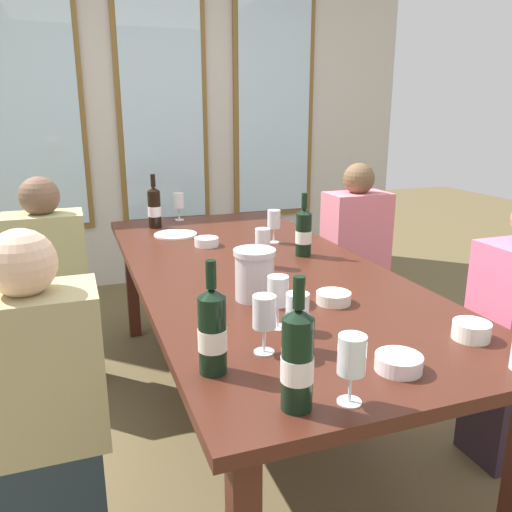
{
  "coord_description": "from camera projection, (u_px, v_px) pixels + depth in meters",
  "views": [
    {
      "loc": [
        -0.75,
        -2.09,
        1.42
      ],
      "look_at": [
        0.0,
        0.0,
        0.79
      ],
      "focal_mm": 36.42,
      "sensor_mm": 36.0,
      "label": 1
    }
  ],
  "objects": [
    {
      "name": "seated_person_1",
      "position": [
        355.0,
        257.0,
        3.26
      ],
      "size": [
        0.38,
        0.24,
        1.11
      ],
      "color": "#27263D",
      "rests_on": "ground"
    },
    {
      "name": "dining_table",
      "position": [
        256.0,
        280.0,
        2.33
      ],
      "size": [
        1.06,
        2.43,
        0.74
      ],
      "color": "#451F14",
      "rests_on": "ground"
    },
    {
      "name": "wine_bottle_0",
      "position": [
        212.0,
        331.0,
        1.36
      ],
      "size": [
        0.08,
        0.08,
        0.31
      ],
      "color": "black",
      "rests_on": "dining_table"
    },
    {
      "name": "wine_bottle_3",
      "position": [
        297.0,
        359.0,
        1.19
      ],
      "size": [
        0.08,
        0.08,
        0.33
      ],
      "color": "black",
      "rests_on": "dining_table"
    },
    {
      "name": "metal_pitcher",
      "position": [
        255.0,
        274.0,
        1.9
      ],
      "size": [
        0.16,
        0.16,
        0.19
      ],
      "color": "silver",
      "rests_on": "dining_table"
    },
    {
      "name": "wine_glass_4",
      "position": [
        179.0,
        201.0,
        3.26
      ],
      "size": [
        0.07,
        0.07,
        0.17
      ],
      "color": "white",
      "rests_on": "dining_table"
    },
    {
      "name": "wine_glass_1",
      "position": [
        263.0,
        241.0,
        2.29
      ],
      "size": [
        0.07,
        0.07,
        0.17
      ],
      "color": "white",
      "rests_on": "dining_table"
    },
    {
      "name": "white_plate_0",
      "position": [
        176.0,
        234.0,
        2.9
      ],
      "size": [
        0.24,
        0.24,
        0.01
      ],
      "primitive_type": "cylinder",
      "color": "white",
      "rests_on": "dining_table"
    },
    {
      "name": "wine_glass_0",
      "position": [
        264.0,
        315.0,
        1.47
      ],
      "size": [
        0.07,
        0.07,
        0.17
      ],
      "color": "white",
      "rests_on": "dining_table"
    },
    {
      "name": "ground_plane",
      "position": [
        256.0,
        412.0,
        2.52
      ],
      "size": [
        12.0,
        12.0,
        0.0
      ],
      "primitive_type": "plane",
      "color": "brown"
    },
    {
      "name": "tasting_bowl_0",
      "position": [
        471.0,
        331.0,
        1.58
      ],
      "size": [
        0.11,
        0.11,
        0.05
      ],
      "primitive_type": "cylinder",
      "color": "white",
      "rests_on": "dining_table"
    },
    {
      "name": "wine_glass_5",
      "position": [
        297.0,
        312.0,
        1.49
      ],
      "size": [
        0.07,
        0.07,
        0.17
      ],
      "color": "white",
      "rests_on": "dining_table"
    },
    {
      "name": "wine_bottle_2",
      "position": [
        304.0,
        232.0,
        2.47
      ],
      "size": [
        0.08,
        0.08,
        0.3
      ],
      "color": "black",
      "rests_on": "dining_table"
    },
    {
      "name": "seated_person_2",
      "position": [
        42.0,
        420.0,
        1.54
      ],
      "size": [
        0.38,
        0.24,
        1.11
      ],
      "color": "#25333B",
      "rests_on": "ground"
    },
    {
      "name": "back_wall_with_windows",
      "position": [
        162.0,
        105.0,
        4.14
      ],
      "size": [
        4.26,
        0.1,
        2.9
      ],
      "color": "beige",
      "rests_on": "ground"
    },
    {
      "name": "tasting_bowl_2",
      "position": [
        399.0,
        363.0,
        1.39
      ],
      "size": [
        0.13,
        0.13,
        0.04
      ],
      "primitive_type": "cylinder",
      "color": "white",
      "rests_on": "dining_table"
    },
    {
      "name": "tasting_bowl_1",
      "position": [
        207.0,
        242.0,
        2.67
      ],
      "size": [
        0.12,
        0.12,
        0.04
      ],
      "primitive_type": "cylinder",
      "color": "white",
      "rests_on": "dining_table"
    },
    {
      "name": "wine_glass_2",
      "position": [
        278.0,
        294.0,
        1.64
      ],
      "size": [
        0.07,
        0.07,
        0.17
      ],
      "color": "white",
      "rests_on": "dining_table"
    },
    {
      "name": "wine_glass_6",
      "position": [
        274.0,
        221.0,
        2.71
      ],
      "size": [
        0.07,
        0.07,
        0.17
      ],
      "color": "white",
      "rests_on": "dining_table"
    },
    {
      "name": "wine_glass_3",
      "position": [
        352.0,
        358.0,
        1.21
      ],
      "size": [
        0.07,
        0.07,
        0.17
      ],
      "color": "white",
      "rests_on": "dining_table"
    },
    {
      "name": "tasting_bowl_3",
      "position": [
        333.0,
        298.0,
        1.88
      ],
      "size": [
        0.13,
        0.13,
        0.04
      ],
      "primitive_type": "cylinder",
      "color": "white",
      "rests_on": "dining_table"
    },
    {
      "name": "wine_bottle_1",
      "position": [
        154.0,
        207.0,
        3.06
      ],
      "size": [
        0.08,
        0.08,
        0.32
      ],
      "color": "black",
      "rests_on": "dining_table"
    },
    {
      "name": "seated_person_0",
      "position": [
        50.0,
        292.0,
        2.63
      ],
      "size": [
        0.38,
        0.24,
        1.11
      ],
      "color": "#2D373D",
      "rests_on": "ground"
    }
  ]
}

